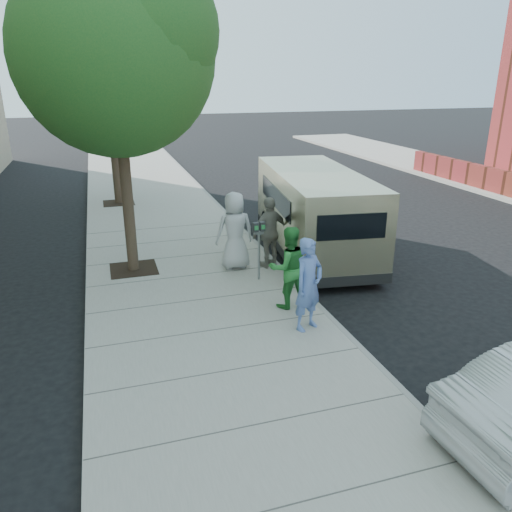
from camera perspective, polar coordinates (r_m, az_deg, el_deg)
name	(u,v)px	position (r m, az deg, el deg)	size (l,w,h in m)	color
ground	(243,300)	(11.71, -1.51, -5.03)	(120.00, 120.00, 0.00)	black
sidewalk	(201,302)	(11.47, -6.34, -5.30)	(5.00, 60.00, 0.15)	gray
curb_face	(300,289)	(12.11, 5.06, -3.83)	(0.12, 60.00, 0.16)	gray
tree_near	(116,47)	(12.65, -15.71, 21.99)	(4.62, 4.60, 7.53)	black
tree_far	(108,77)	(20.23, -16.56, 19.00)	(3.92, 3.80, 6.49)	black
parking_meter	(259,238)	(12.10, 0.34, 2.02)	(0.31, 0.13, 1.48)	gray
van	(313,211)	(14.50, 6.58, 5.17)	(2.97, 6.74, 2.42)	beige
person_officer	(309,285)	(9.82, 6.03, -3.26)	(0.69, 0.45, 1.89)	#5775BA
person_green_shirt	(288,267)	(10.73, 3.73, -1.31)	(0.89, 0.69, 1.82)	#2D8937
person_gray_shirt	(235,231)	(12.91, -2.44, 2.90)	(0.99, 0.64, 2.03)	#B6B5B8
person_striped_polo	(270,232)	(13.02, 1.61, 2.71)	(1.10, 0.46, 1.88)	gray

